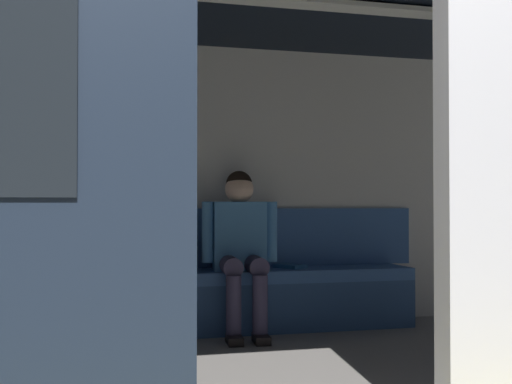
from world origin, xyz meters
TOP-DOWN VIEW (x-y plane):
  - train_car at (0.06, -1.30)m, footprint 6.40×2.95m
  - bench_seat at (0.00, -2.44)m, footprint 3.19×0.44m
  - person_seated at (-0.27, -2.38)m, footprint 0.55×0.70m
  - handbag at (0.19, -2.50)m, footprint 0.26×0.15m
  - book at (-0.69, -2.53)m, footprint 0.24×0.27m
  - grab_pole_door at (0.43, -0.51)m, footprint 0.04×0.04m

SIDE VIEW (x-z plane):
  - bench_seat at x=0.00m, z-range 0.12..0.57m
  - book at x=-0.69m, z-range 0.45..0.48m
  - handbag at x=0.19m, z-range 0.45..0.62m
  - person_seated at x=-0.27m, z-range 0.08..1.26m
  - grab_pole_door at x=0.43m, z-range 0.00..2.13m
  - train_car at x=0.06m, z-range 0.39..2.65m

